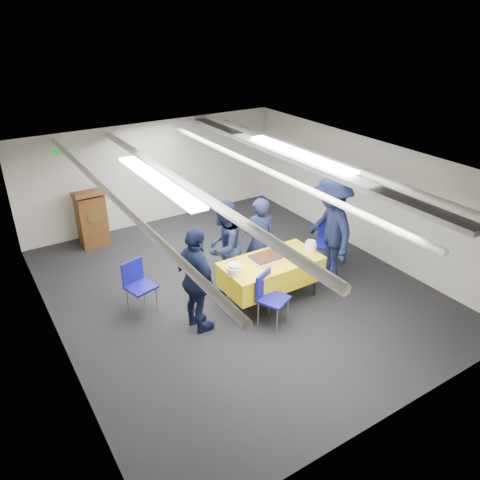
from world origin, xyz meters
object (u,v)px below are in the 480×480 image
Objects in this scene: serving_table at (271,271)px; chair_left at (137,281)px; sheet_cake at (265,258)px; sailor_b at (224,247)px; chair_near at (269,293)px; sailor_d at (330,229)px; podium at (92,217)px; chair_right at (326,239)px; sailor_a at (259,241)px; sailor_c at (197,281)px.

serving_table is 1.93× the size of chair_left.
sailor_b is at bearing 120.22° from sheet_cake.
sailor_d is (1.72, 0.57, 0.44)m from chair_near.
chair_right is (3.56, -3.21, -0.08)m from podium.
chair_near is at bearing -69.90° from podium.
sailor_a is at bearing 74.32° from serving_table.
sailor_a is 1.29m from sailor_d.
sailor_a is (-1.47, 0.15, 0.28)m from chair_right.
chair_right is at bearing -172.57° from sailor_a.
sailor_a is 0.98× the size of sailor_b.
podium is at bearing -98.23° from sailor_b.
chair_near is at bearing -57.09° from sailor_d.
serving_table is 1.03× the size of sailor_a.
serving_table is 1.71m from chair_right.
sheet_cake is 0.56× the size of chair_left.
serving_table is 2.21m from chair_left.
podium is at bearing 4.50° from sailor_c.
serving_table is at bearing 87.55° from sailor_a.
sailor_c reaches higher than podium.
podium is 0.65× the size of sailor_d.
chair_left is 0.50× the size of sailor_c.
podium is at bearing 88.37° from chair_left.
podium is 4.86m from sailor_d.
sailor_d is at bearing 168.28° from sailor_a.
chair_left is 0.53× the size of sailor_a.
sailor_b is at bearing 173.09° from chair_right.
sailor_c reaches higher than serving_table.
sailor_a reaches higher than podium.
chair_near is at bearing -118.99° from sheet_cake.
sailor_b is (1.43, -2.95, 0.22)m from podium.
serving_table is 0.98× the size of sailor_c.
sailor_d is at bearing 3.56° from serving_table.
sailor_d is (2.74, 0.13, 0.11)m from sailor_c.
sailor_a reaches higher than sheet_cake.
sailor_b is (1.50, -0.22, 0.30)m from chair_left.
sheet_cake is 0.56× the size of chair_near.
sheet_cake is at bearing 86.20° from sailor_b.
sailor_c is (-1.31, -0.10, 0.05)m from sheet_cake.
sailor_b is (-0.66, 0.11, 0.02)m from sailor_a.
chair_left is at bearing 154.48° from serving_table.
chair_left is 0.52× the size of sailor_b.
sailor_a is at bearing 136.66° from sailor_b.
chair_right is 0.66m from sailor_d.
sailor_d reaches higher than chair_left.
chair_near and chair_left have the same top height.
sheet_cake is 1.81m from chair_right.
chair_near reaches higher than sheet_cake.
sailor_a reaches higher than chair_left.
sheet_cake is at bearing -166.35° from chair_right.
chair_right is at bearing -42.08° from podium.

